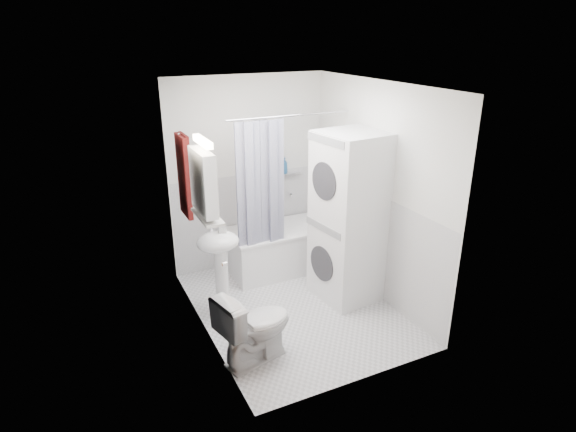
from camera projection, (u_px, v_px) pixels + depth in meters
name	position (u px, v px, depth m)	size (l,w,h in m)	color
floor	(294.00, 308.00, 5.33)	(2.60, 2.60, 0.00)	silver
room_walls	(295.00, 179.00, 4.79)	(2.60, 2.60, 2.60)	silver
wainscot	(283.00, 248.00, 5.35)	(1.98, 2.58, 2.58)	silver
door	(225.00, 264.00, 4.12)	(0.05, 2.00, 2.00)	brown
bathtub	(286.00, 245.00, 6.12)	(1.46, 0.69, 0.56)	white
tub_spout	(289.00, 193.00, 6.27)	(0.04, 0.04, 0.12)	silver
curtain_rod	(297.00, 115.00, 5.27)	(0.02, 0.02, 1.64)	silver
shower_curtain	(261.00, 186.00, 5.36)	(0.55, 0.02, 1.45)	#131642
sink	(219.00, 255.00, 4.97)	(0.44, 0.37, 1.04)	white
medicine_cabinet	(204.00, 180.00, 4.48)	(0.13, 0.50, 0.71)	white
shelf	(208.00, 217.00, 4.61)	(0.18, 0.54, 0.03)	silver
shower_caddy	(293.00, 173.00, 6.19)	(0.22, 0.06, 0.02)	silver
towel	(184.00, 175.00, 5.03)	(0.07, 0.37, 0.89)	#5A1813
washer_dryer	(350.00, 218.00, 5.26)	(0.75, 0.74, 1.90)	white
toilet	(255.00, 326.00, 4.38)	(0.40, 0.72, 0.71)	white
soap_pump	(222.00, 232.00, 4.90)	(0.08, 0.17, 0.08)	gray
shelf_bottle	(212.00, 217.00, 4.47)	(0.07, 0.18, 0.07)	gray
shelf_cup	(204.00, 206.00, 4.69)	(0.10, 0.09, 0.10)	gray
shampoo_a	(276.00, 170.00, 6.06)	(0.13, 0.17, 0.13)	gray
shampoo_b	(285.00, 170.00, 6.12)	(0.08, 0.21, 0.08)	#23598E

